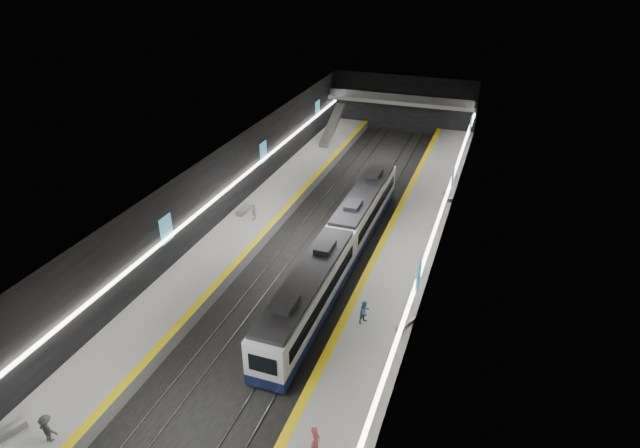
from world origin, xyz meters
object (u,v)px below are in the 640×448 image
at_px(bench_left_near, 7,432).
at_px(bench_right_far, 448,197).
at_px(passenger_left_b, 47,429).
at_px(bench_left_far, 244,210).
at_px(passenger_right_b, 365,312).
at_px(passenger_left_a, 254,212).
at_px(bench_right_near, 405,325).
at_px(train, 340,245).
at_px(escalator, 332,125).
at_px(passenger_right_a, 316,442).

height_order(bench_left_near, bench_right_far, bench_left_near).
bearing_deg(passenger_left_b, bench_left_far, -84.10).
bearing_deg(passenger_left_b, passenger_right_b, -129.99).
bearing_deg(bench_left_far, passenger_right_b, -36.36).
bearing_deg(passenger_right_b, passenger_left_a, 80.80).
relative_size(passenger_right_b, passenger_left_a, 1.12).
bearing_deg(bench_left_far, bench_right_near, -30.97).
bearing_deg(train, passenger_left_a, 158.28).
bearing_deg(passenger_left_a, passenger_right_b, 50.59).
distance_m(passenger_left_a, passenger_left_b, 26.56).
distance_m(escalator, passenger_left_b, 50.81).
distance_m(bench_left_near, passenger_left_b, 2.55).
bearing_deg(train, escalator, 109.60).
relative_size(bench_left_near, passenger_right_a, 1.00).
bearing_deg(passenger_left_a, passenger_left_b, 1.53).
distance_m(bench_right_near, passenger_left_b, 22.29).
bearing_deg(passenger_right_b, bench_right_far, 22.89).
distance_m(bench_left_far, passenger_left_b, 27.59).
height_order(bench_right_far, passenger_right_b, passenger_right_b).
distance_m(bench_left_near, bench_right_far, 41.99).
xyz_separation_m(bench_left_far, bench_right_near, (18.33, -11.88, -0.05)).
bearing_deg(passenger_left_a, train, 68.14).
xyz_separation_m(escalator, bench_right_near, (17.00, -35.18, -1.70)).
bearing_deg(train, bench_right_far, 64.34).
bearing_deg(passenger_right_b, train, 59.40).
bearing_deg(passenger_left_b, escalator, -87.92).
relative_size(bench_left_near, bench_left_far, 0.96).
height_order(passenger_right_a, passenger_left_a, passenger_right_a).
bearing_deg(passenger_left_a, bench_left_near, -3.61).
distance_m(bench_right_near, bench_right_far, 21.66).
height_order(passenger_right_a, passenger_left_b, passenger_right_a).
bearing_deg(passenger_left_b, bench_right_near, -134.70).
relative_size(escalator, bench_left_near, 4.08).
height_order(bench_left_near, passenger_right_a, passenger_right_a).
distance_m(bench_right_far, passenger_right_b, 22.26).
bearing_deg(passenger_left_b, bench_right_far, -112.26).
bearing_deg(train, passenger_left_b, -111.42).
bearing_deg(bench_left_near, train, 85.29).
bearing_deg(train, bench_right_near, -45.38).
distance_m(bench_left_near, passenger_left_a, 27.12).
distance_m(train, bench_right_near, 10.01).
height_order(bench_right_far, passenger_right_a, passenger_right_a).
bearing_deg(escalator, bench_right_near, -64.21).
xyz_separation_m(passenger_right_b, passenger_left_b, (-13.12, -15.19, 0.00)).
height_order(bench_left_far, passenger_left_a, passenger_left_a).
bearing_deg(bench_right_far, train, -135.26).
height_order(bench_right_far, passenger_left_a, passenger_left_a).
bearing_deg(bench_left_far, passenger_left_a, -27.42).
relative_size(bench_right_near, passenger_left_b, 0.95).
distance_m(bench_right_far, passenger_left_b, 40.52).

